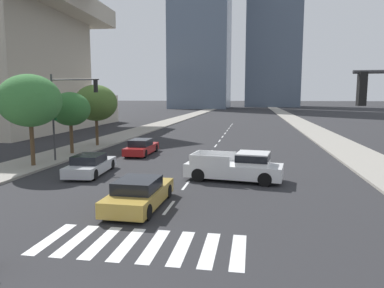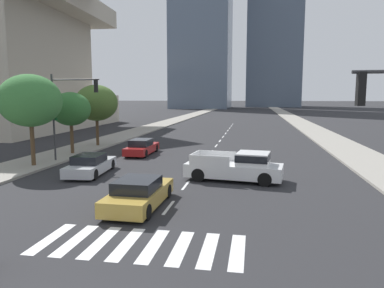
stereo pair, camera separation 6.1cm
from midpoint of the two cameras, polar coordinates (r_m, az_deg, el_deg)
sidewalk_east at (r=36.18m, az=22.93°, el=-0.53°), size 4.00×260.00×0.15m
sidewalk_west at (r=38.43m, az=-14.22°, el=0.28°), size 4.00×260.00×0.15m
crosswalk_near at (r=12.23m, az=-8.27°, el=-15.53°), size 6.75×2.70×0.01m
lane_divider_center at (r=39.14m, az=4.34°, el=0.52°), size 0.14×50.00×0.01m
pickup_truck at (r=20.65m, az=7.31°, el=-3.59°), size 5.67×2.69×1.67m
sedan_gold_0 at (r=15.88m, az=-8.50°, el=-7.81°), size 2.02×4.70×1.29m
sedan_red_1 at (r=30.11m, az=-8.09°, el=-0.53°), size 1.78×4.74×1.29m
sedan_silver_2 at (r=23.08m, az=-15.91°, el=-3.23°), size 2.15×4.77×1.26m
traffic_signal_far at (r=27.21m, az=-19.04°, el=6.22°), size 3.90×0.28×6.22m
street_tree_nearest at (r=26.31m, az=-24.43°, el=6.27°), size 4.11×4.11×6.11m
street_tree_second at (r=30.89m, az=-18.83°, el=5.27°), size 3.20×3.20×4.99m
street_tree_third at (r=35.27m, az=-15.06°, el=6.31°), size 4.00×4.00×5.73m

